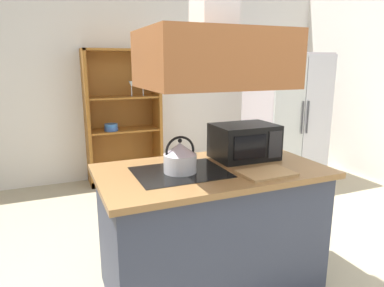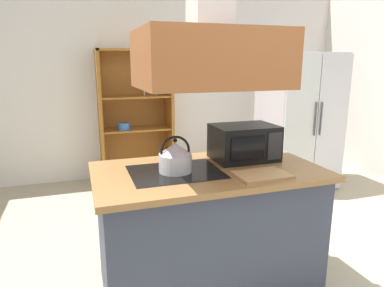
# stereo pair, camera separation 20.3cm
# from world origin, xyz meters

# --- Properties ---
(wall_back) EXTENTS (6.00, 0.12, 2.70)m
(wall_back) POSITION_xyz_m (0.00, 3.00, 1.35)
(wall_back) COLOR silver
(wall_back) RESTS_ON ground
(kitchen_island) EXTENTS (1.55, 0.87, 0.90)m
(kitchen_island) POSITION_xyz_m (-0.17, 0.16, 0.45)
(kitchen_island) COLOR #32384A
(kitchen_island) RESTS_ON ground
(range_hood) EXTENTS (0.90, 0.70, 1.25)m
(range_hood) POSITION_xyz_m (-0.17, 0.16, 1.75)
(range_hood) COLOR brown
(refrigerator) EXTENTS (0.90, 0.77, 1.73)m
(refrigerator) POSITION_xyz_m (1.74, 1.84, 0.86)
(refrigerator) COLOR #BDB3B9
(refrigerator) RESTS_ON ground
(dish_cabinet) EXTENTS (0.99, 0.40, 1.78)m
(dish_cabinet) POSITION_xyz_m (-0.24, 2.78, 0.79)
(dish_cabinet) COLOR #94591F
(dish_cabinet) RESTS_ON ground
(kettle) EXTENTS (0.22, 0.22, 0.24)m
(kettle) POSITION_xyz_m (-0.40, 0.16, 1.00)
(kettle) COLOR #B9B8BE
(kettle) RESTS_ON kitchen_island
(cutting_board) EXTENTS (0.35, 0.25, 0.02)m
(cutting_board) POSITION_xyz_m (0.10, -0.10, 0.91)
(cutting_board) COLOR #AB814E
(cutting_board) RESTS_ON kitchen_island
(microwave) EXTENTS (0.46, 0.35, 0.26)m
(microwave) POSITION_xyz_m (0.17, 0.30, 1.03)
(microwave) COLOR black
(microwave) RESTS_ON kitchen_island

